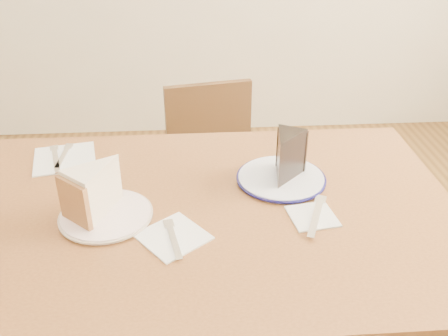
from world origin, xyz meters
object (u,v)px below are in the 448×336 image
at_px(plate_navy, 281,178).
at_px(chocolate_cake, 285,159).
at_px(chair_far, 217,181).
at_px(carrot_cake, 99,190).
at_px(plate_cream, 106,215).
at_px(table, 207,240).

bearing_deg(plate_navy, chocolate_cake, -61.17).
relative_size(chair_far, carrot_cake, 5.99).
bearing_deg(chocolate_cake, carrot_cake, 39.89).
bearing_deg(chair_far, plate_cream, 55.36).
bearing_deg(chocolate_cake, plate_navy, -34.49).
height_order(table, plate_cream, plate_cream).
bearing_deg(plate_cream, chair_far, 66.10).
relative_size(plate_navy, chocolate_cake, 1.99).
relative_size(table, plate_navy, 5.47).
distance_m(chair_far, plate_cream, 0.78).
relative_size(chair_far, plate_cream, 3.82).
bearing_deg(table, carrot_cake, -178.70).
bearing_deg(plate_navy, chair_far, 104.92).
xyz_separation_m(table, chair_far, (0.06, 0.63, -0.22)).
xyz_separation_m(plate_cream, plate_navy, (0.43, 0.13, 0.00)).
distance_m(chair_far, carrot_cake, 0.80).
bearing_deg(carrot_cake, plate_cream, -17.76).
bearing_deg(chocolate_cake, table, 52.79).
height_order(plate_cream, carrot_cake, carrot_cake).
bearing_deg(chocolate_cake, plate_cream, 42.63).
height_order(chair_far, chocolate_cake, chocolate_cake).
bearing_deg(carrot_cake, chocolate_cake, 55.32).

